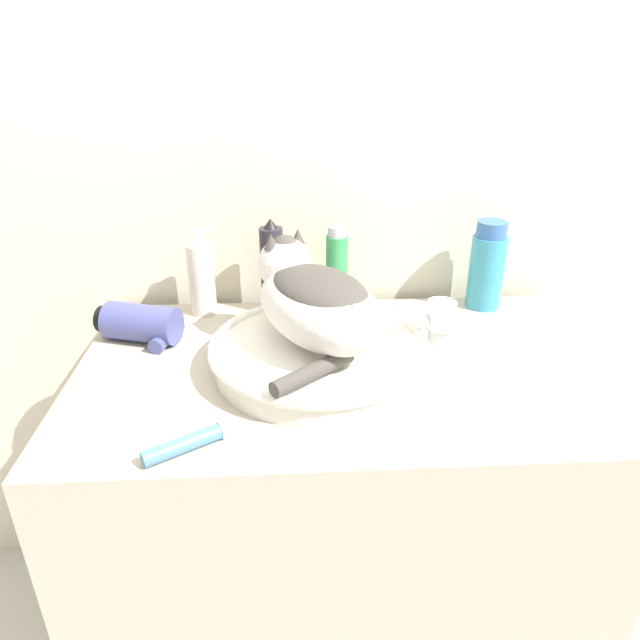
% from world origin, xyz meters
% --- Properties ---
extents(wall_back, '(8.00, 0.05, 2.40)m').
position_xyz_m(wall_back, '(0.00, 0.67, 1.20)').
color(wall_back, beige).
rests_on(wall_back, ground_plane).
extents(vanity_counter, '(1.02, 0.62, 0.80)m').
position_xyz_m(vanity_counter, '(0.00, 0.31, 0.40)').
color(vanity_counter, '#B2A893').
rests_on(vanity_counter, ground_plane).
extents(sink_basin, '(0.42, 0.42, 0.06)m').
position_xyz_m(sink_basin, '(-0.04, 0.30, 0.84)').
color(sink_basin, white).
rests_on(sink_basin, vanity_counter).
extents(cat, '(0.31, 0.38, 0.18)m').
position_xyz_m(cat, '(-0.05, 0.32, 0.94)').
color(cat, silver).
rests_on(cat, sink_basin).
extents(faucet, '(0.13, 0.06, 0.12)m').
position_xyz_m(faucet, '(0.19, 0.34, 0.87)').
color(faucet, silver).
rests_on(faucet, vanity_counter).
extents(shampoo_bottle_tall, '(0.05, 0.05, 0.20)m').
position_xyz_m(shampoo_bottle_tall, '(0.01, 0.57, 0.90)').
color(shampoo_bottle_tall, '#338C4C').
rests_on(shampoo_bottle_tall, vanity_counter).
extents(mouthwash_bottle, '(0.08, 0.08, 0.21)m').
position_xyz_m(mouthwash_bottle, '(0.36, 0.57, 0.90)').
color(mouthwash_bottle, teal).
rests_on(mouthwash_bottle, vanity_counter).
extents(hairspray_can_black, '(0.05, 0.05, 0.22)m').
position_xyz_m(hairspray_can_black, '(-0.13, 0.57, 0.91)').
color(hairspray_can_black, '#28232D').
rests_on(hairspray_can_black, vanity_counter).
extents(soap_pump_bottle, '(0.06, 0.06, 0.20)m').
position_xyz_m(soap_pump_bottle, '(-0.29, 0.57, 0.89)').
color(soap_pump_bottle, silver).
rests_on(soap_pump_bottle, vanity_counter).
extents(cream_tube, '(0.14, 0.10, 0.03)m').
position_xyz_m(cream_tube, '(-0.26, 0.06, 0.82)').
color(cream_tube, '#4C7FB2').
rests_on(cream_tube, vanity_counter).
extents(hair_dryer, '(0.18, 0.13, 0.08)m').
position_xyz_m(hair_dryer, '(-0.40, 0.43, 0.84)').
color(hair_dryer, '#474C8C').
rests_on(hair_dryer, vanity_counter).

